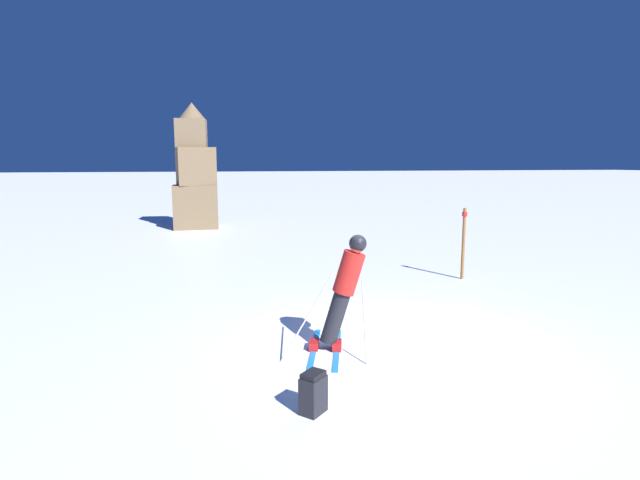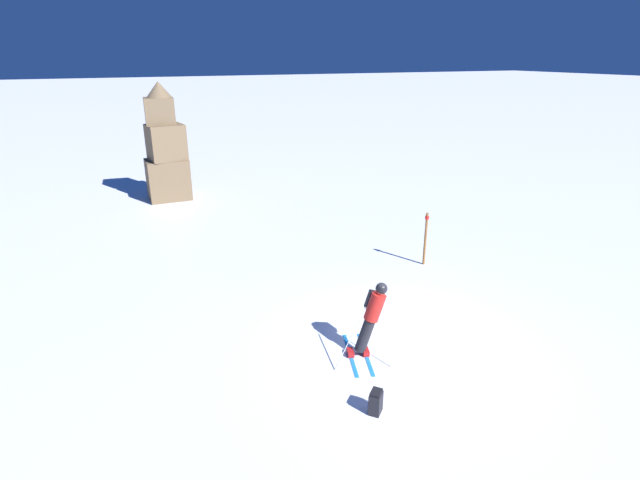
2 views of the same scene
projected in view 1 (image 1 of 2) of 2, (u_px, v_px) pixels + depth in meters
ground_plane at (394, 343)px, 8.10m from camera, size 300.00×300.00×0.00m
skier at (345, 285)px, 7.67m from camera, size 1.44×1.82×1.86m
rock_pillar at (195, 177)px, 21.86m from camera, size 1.90×1.67×5.44m
spare_backpack at (313, 393)px, 5.81m from camera, size 0.37×0.37×0.50m
trail_marker at (464, 240)px, 12.40m from camera, size 0.13×0.13×1.79m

